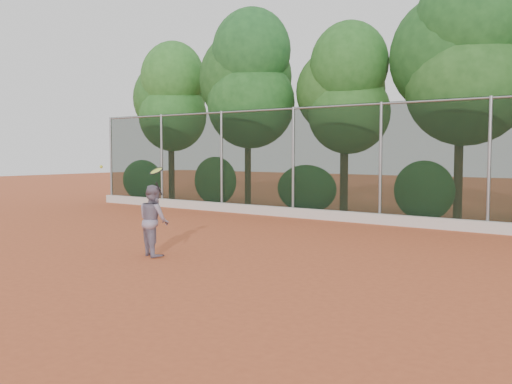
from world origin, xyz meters
The scene contains 7 objects.
ground centered at (0.00, 0.00, 0.00)m, with size 80.00×80.00×0.00m, color #B7502B.
concrete_curb centered at (0.00, 6.82, 0.15)m, with size 24.00×0.20×0.30m, color beige.
tennis_player centered at (-1.40, -0.52, 0.71)m, with size 0.69×0.54×1.42m, color gray.
chainlink_fence centered at (0.00, 7.00, 1.86)m, with size 24.09×0.09×3.50m.
foliage_backdrop centered at (-0.55, 8.98, 4.40)m, with size 23.70×3.63×7.55m.
tennis_racket centered at (-1.20, -0.62, 1.66)m, with size 0.32×0.30×0.56m.
tennis_ball_in_flight centered at (-2.83, -0.66, 1.76)m, with size 0.07×0.07×0.07m.
Camera 1 is at (6.97, -8.32, 2.06)m, focal length 40.00 mm.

